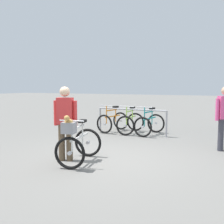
{
  "coord_description": "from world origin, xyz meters",
  "views": [
    {
      "loc": [
        2.67,
        -5.35,
        1.67
      ],
      "look_at": [
        -0.21,
        0.67,
        1.0
      ],
      "focal_mm": 43.0,
      "sensor_mm": 36.0,
      "label": 1
    }
  ],
  "objects_px": {
    "featured_bicycle": "(77,141)",
    "racked_bike_lime": "(131,123)",
    "racked_bike_orange": "(113,121)",
    "racked_bike_teal": "(150,124)",
    "person_with_featured_bike": "(65,120)",
    "pedestrian_with_backpack": "(224,114)"
  },
  "relations": [
    {
      "from": "racked_bike_teal",
      "to": "racked_bike_lime",
      "type": "bearing_deg",
      "value": 177.8
    },
    {
      "from": "pedestrian_with_backpack",
      "to": "racked_bike_orange",
      "type": "bearing_deg",
      "value": 160.21
    },
    {
      "from": "racked_bike_orange",
      "to": "person_with_featured_bike",
      "type": "distance_m",
      "value": 3.95
    },
    {
      "from": "racked_bike_orange",
      "to": "featured_bicycle",
      "type": "bearing_deg",
      "value": -75.24
    },
    {
      "from": "racked_bike_orange",
      "to": "person_with_featured_bike",
      "type": "bearing_deg",
      "value": -80.14
    },
    {
      "from": "racked_bike_orange",
      "to": "racked_bike_teal",
      "type": "distance_m",
      "value": 1.4
    },
    {
      "from": "racked_bike_lime",
      "to": "racked_bike_orange",
      "type": "bearing_deg",
      "value": 177.8
    },
    {
      "from": "racked_bike_orange",
      "to": "featured_bicycle",
      "type": "height_order",
      "value": "featured_bicycle"
    },
    {
      "from": "racked_bike_teal",
      "to": "pedestrian_with_backpack",
      "type": "distance_m",
      "value": 2.77
    },
    {
      "from": "racked_bike_teal",
      "to": "person_with_featured_bike",
      "type": "bearing_deg",
      "value": -100.86
    },
    {
      "from": "racked_bike_orange",
      "to": "featured_bicycle",
      "type": "distance_m",
      "value": 4.1
    },
    {
      "from": "featured_bicycle",
      "to": "racked_bike_teal",
      "type": "bearing_deg",
      "value": 84.83
    },
    {
      "from": "racked_bike_orange",
      "to": "pedestrian_with_backpack",
      "type": "relative_size",
      "value": 0.72
    },
    {
      "from": "pedestrian_with_backpack",
      "to": "featured_bicycle",
      "type": "bearing_deg",
      "value": -136.32
    },
    {
      "from": "racked_bike_orange",
      "to": "racked_bike_teal",
      "type": "height_order",
      "value": "same"
    },
    {
      "from": "racked_bike_lime",
      "to": "featured_bicycle",
      "type": "height_order",
      "value": "featured_bicycle"
    },
    {
      "from": "racked_bike_lime",
      "to": "racked_bike_teal",
      "type": "relative_size",
      "value": 0.94
    },
    {
      "from": "person_with_featured_bike",
      "to": "pedestrian_with_backpack",
      "type": "xyz_separation_m",
      "value": [
        3.11,
        2.5,
        0.03
      ]
    },
    {
      "from": "featured_bicycle",
      "to": "racked_bike_lime",
      "type": "bearing_deg",
      "value": 95.01
    },
    {
      "from": "racked_bike_orange",
      "to": "pedestrian_with_backpack",
      "type": "bearing_deg",
      "value": -19.79
    },
    {
      "from": "racked_bike_teal",
      "to": "pedestrian_with_backpack",
      "type": "height_order",
      "value": "pedestrian_with_backpack"
    },
    {
      "from": "racked_bike_teal",
      "to": "person_with_featured_bike",
      "type": "distance_m",
      "value": 3.91
    }
  ]
}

